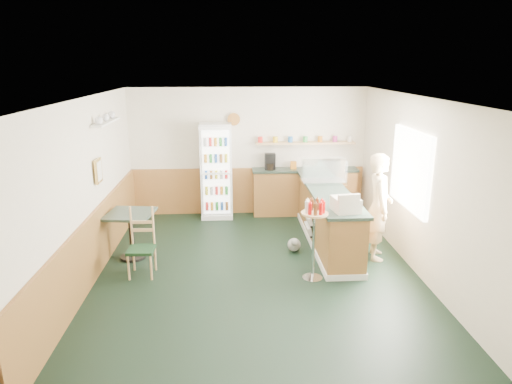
{
  "coord_description": "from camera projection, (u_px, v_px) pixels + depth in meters",
  "views": [
    {
      "loc": [
        -0.38,
        -6.58,
        3.18
      ],
      "look_at": [
        0.03,
        0.6,
        1.14
      ],
      "focal_mm": 32.0,
      "sensor_mm": 36.0,
      "label": 1
    }
  ],
  "objects": [
    {
      "name": "ground",
      "position": [
        256.0,
        271.0,
        7.21
      ],
      "size": [
        6.0,
        6.0,
        0.0
      ],
      "primitive_type": "plane",
      "color": "black",
      "rests_on": "ground"
    },
    {
      "name": "cafe_table",
      "position": [
        131.0,
        226.0,
        7.56
      ],
      "size": [
        0.82,
        0.82,
        0.8
      ],
      "rotation": [
        0.0,
        0.0,
        -0.13
      ],
      "color": "black",
      "rests_on": "ground"
    },
    {
      "name": "cafe_chair",
      "position": [
        142.0,
        240.0,
        7.02
      ],
      "size": [
        0.41,
        0.41,
        1.06
      ],
      "rotation": [
        0.0,
        0.0,
        -0.03
      ],
      "color": "black",
      "rests_on": "ground"
    },
    {
      "name": "room_envelope",
      "position": [
        240.0,
        167.0,
        7.48
      ],
      "size": [
        5.04,
        6.02,
        2.72
      ],
      "color": "beige",
      "rests_on": "ground"
    },
    {
      "name": "dog_doorstop",
      "position": [
        294.0,
        244.0,
        7.94
      ],
      "size": [
        0.23,
        0.3,
        0.28
      ],
      "rotation": [
        0.0,
        0.0,
        0.25
      ],
      "color": "gray",
      "rests_on": "ground"
    },
    {
      "name": "condiment_stand",
      "position": [
        314.0,
        227.0,
        6.74
      ],
      "size": [
        0.4,
        0.4,
        1.24
      ],
      "rotation": [
        0.0,
        0.0,
        -0.29
      ],
      "color": "silver",
      "rests_on": "ground"
    },
    {
      "name": "cash_register",
      "position": [
        346.0,
        204.0,
        6.89
      ],
      "size": [
        0.43,
        0.44,
        0.21
      ],
      "primitive_type": "cube",
      "rotation": [
        0.0,
        0.0,
        0.15
      ],
      "color": "beige",
      "rests_on": "service_counter"
    },
    {
      "name": "shopkeeper",
      "position": [
        379.0,
        207.0,
        7.51
      ],
      "size": [
        0.52,
        0.66,
        1.79
      ],
      "primitive_type": "imported",
      "rotation": [
        0.0,
        0.0,
        1.4
      ],
      "color": "tan",
      "rests_on": "ground"
    },
    {
      "name": "service_counter",
      "position": [
        328.0,
        220.0,
        8.19
      ],
      "size": [
        0.68,
        3.01,
        1.01
      ],
      "color": "#AB6B37",
      "rests_on": "ground"
    },
    {
      "name": "drinks_fridge",
      "position": [
        216.0,
        171.0,
        9.54
      ],
      "size": [
        0.66,
        0.54,
        1.99
      ],
      "color": "white",
      "rests_on": "ground"
    },
    {
      "name": "back_counter",
      "position": [
        304.0,
        190.0,
        9.82
      ],
      "size": [
        2.24,
        0.42,
        1.69
      ],
      "color": "#AB6B37",
      "rests_on": "ground"
    },
    {
      "name": "display_case",
      "position": [
        324.0,
        171.0,
        8.48
      ],
      "size": [
        0.81,
        0.42,
        0.46
      ],
      "color": "silver",
      "rests_on": "service_counter"
    },
    {
      "name": "newspaper_rack",
      "position": [
        309.0,
        219.0,
        8.1
      ],
      "size": [
        0.09,
        0.47,
        0.55
      ],
      "color": "black",
      "rests_on": "ground"
    }
  ]
}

